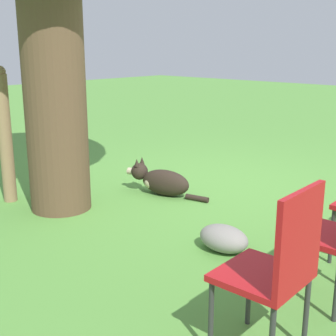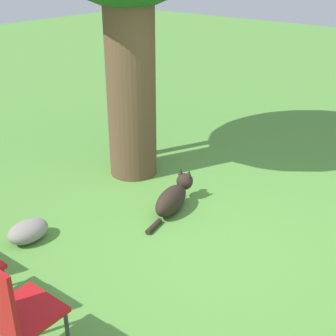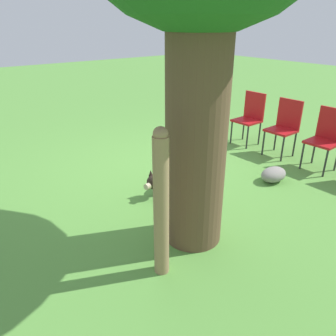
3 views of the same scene
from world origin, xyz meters
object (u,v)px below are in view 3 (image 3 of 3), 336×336
at_px(dog, 168,180).
at_px(red_chair_1, 285,124).
at_px(red_chair_0, 250,115).
at_px(red_chair_2, 326,135).
at_px(fence_post, 161,205).

xyz_separation_m(dog, red_chair_1, (-2.40, 0.16, 0.40)).
xyz_separation_m(red_chair_0, red_chair_2, (0.00, 1.49, 0.00)).
relative_size(fence_post, red_chair_0, 1.48).
height_order(red_chair_0, red_chair_1, same).
distance_m(fence_post, red_chair_2, 3.45).
xyz_separation_m(fence_post, red_chair_0, (-3.43, -1.85, -0.17)).
relative_size(dog, red_chair_0, 1.05).
bearing_deg(dog, red_chair_1, 164.12).
distance_m(dog, fence_post, 1.72).
distance_m(red_chair_1, red_chair_2, 0.75).
distance_m(dog, red_chair_1, 2.44).
xyz_separation_m(fence_post, red_chair_2, (-3.43, -0.35, -0.17)).
bearing_deg(red_chair_2, red_chair_0, -91.70).
height_order(fence_post, red_chair_1, fence_post).
height_order(dog, red_chair_0, red_chair_0).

